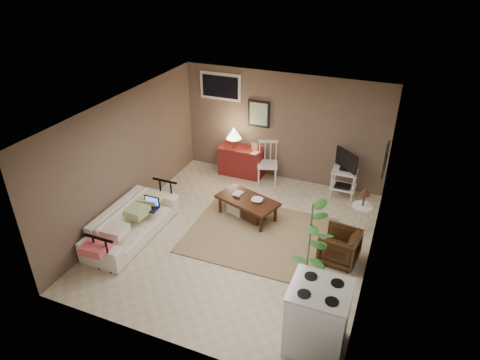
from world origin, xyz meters
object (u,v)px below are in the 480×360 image
at_px(spindle_chair, 267,164).
at_px(stove, 318,317).
at_px(sofa, 131,218).
at_px(armchair, 340,245).
at_px(red_console, 241,158).
at_px(side_table, 363,205).
at_px(coffee_table, 247,207).
at_px(tv_stand, 345,174).
at_px(potted_plant, 309,247).

height_order(spindle_chair, stove, stove).
xyz_separation_m(sofa, armchair, (3.58, 0.73, -0.09)).
bearing_deg(red_console, spindle_chair, -10.93).
bearing_deg(side_table, red_console, 155.63).
bearing_deg(red_console, sofa, -107.19).
distance_m(coffee_table, sofa, 2.17).
bearing_deg(armchair, red_console, -123.52).
xyz_separation_m(sofa, spindle_chair, (1.59, 2.82, 0.05)).
height_order(sofa, red_console, red_console).
height_order(side_table, stove, stove).
bearing_deg(tv_stand, sofa, -139.50).
bearing_deg(stove, coffee_table, 128.23).
relative_size(spindle_chair, armchair, 1.53).
bearing_deg(coffee_table, red_console, 115.93).
distance_m(tv_stand, armchair, 2.10).
relative_size(side_table, armchair, 1.59).
height_order(coffee_table, side_table, side_table).
bearing_deg(side_table, armchair, -102.68).
height_order(side_table, armchair, side_table).
height_order(sofa, tv_stand, tv_stand).
xyz_separation_m(spindle_chair, tv_stand, (1.67, -0.03, 0.12)).
bearing_deg(sofa, stove, -107.08).
bearing_deg(spindle_chair, tv_stand, -0.96).
height_order(red_console, tv_stand, red_console).
height_order(coffee_table, potted_plant, potted_plant).
relative_size(sofa, spindle_chair, 2.15).
distance_m(tv_stand, potted_plant, 3.05).
relative_size(spindle_chair, side_table, 0.96).
distance_m(sofa, potted_plant, 3.31).
relative_size(coffee_table, tv_stand, 1.23).
relative_size(sofa, stove, 2.04).
height_order(sofa, potted_plant, potted_plant).
relative_size(coffee_table, red_console, 1.13).
bearing_deg(coffee_table, sofa, -141.63).
relative_size(red_console, stove, 1.16).
distance_m(sofa, spindle_chair, 3.24).
height_order(sofa, side_table, side_table).
bearing_deg(stove, potted_plant, 112.68).
relative_size(coffee_table, stove, 1.31).
relative_size(red_console, armchair, 1.87).
height_order(spindle_chair, potted_plant, potted_plant).
bearing_deg(coffee_table, side_table, 8.32).
bearing_deg(side_table, tv_stand, 114.51).
distance_m(sofa, side_table, 4.14).
xyz_separation_m(tv_stand, side_table, (0.52, -1.14, 0.05)).
xyz_separation_m(red_console, spindle_chair, (0.68, -0.13, 0.04)).
height_order(spindle_chair, side_table, side_table).
height_order(side_table, potted_plant, potted_plant).
bearing_deg(red_console, coffee_table, -64.07).
bearing_deg(spindle_chair, coffee_table, -86.12).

